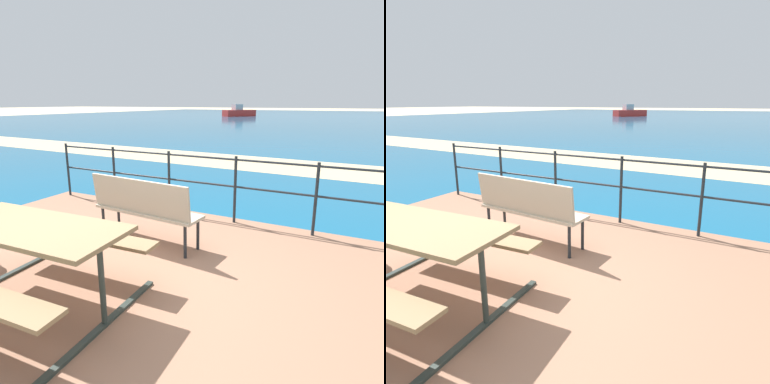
% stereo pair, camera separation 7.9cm
% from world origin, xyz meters
% --- Properties ---
extents(ground_plane, '(240.00, 240.00, 0.00)m').
position_xyz_m(ground_plane, '(0.00, 0.00, 0.00)').
color(ground_plane, beige).
extents(patio_paving, '(6.40, 5.20, 0.06)m').
position_xyz_m(patio_paving, '(0.00, 0.00, 0.03)').
color(patio_paving, '#996B51').
rests_on(patio_paving, ground).
extents(sea_water, '(90.00, 90.00, 0.01)m').
position_xyz_m(sea_water, '(0.00, 40.00, 0.01)').
color(sea_water, '#145B84').
rests_on(sea_water, ground).
extents(beach_strip, '(54.06, 4.57, 0.01)m').
position_xyz_m(beach_strip, '(0.00, 7.99, 0.01)').
color(beach_strip, tan).
rests_on(beach_strip, ground).
extents(picnic_table, '(1.81, 1.59, 0.79)m').
position_xyz_m(picnic_table, '(-0.22, -0.53, 0.67)').
color(picnic_table, '#8C704C').
rests_on(picnic_table, patio_paving).
extents(park_bench, '(1.55, 0.53, 0.90)m').
position_xyz_m(park_bench, '(-0.16, 1.06, 0.60)').
color(park_bench, '#BCAD93').
rests_on(park_bench, patio_paving).
extents(railing_fence, '(5.94, 0.04, 1.05)m').
position_xyz_m(railing_fence, '(0.00, 2.41, 0.71)').
color(railing_fence, '#1E2328').
rests_on(railing_fence, patio_paving).
extents(boat_far, '(3.80, 5.21, 1.64)m').
position_xyz_m(boat_far, '(-14.15, 43.98, 0.55)').
color(boat_far, red).
rests_on(boat_far, sea_water).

